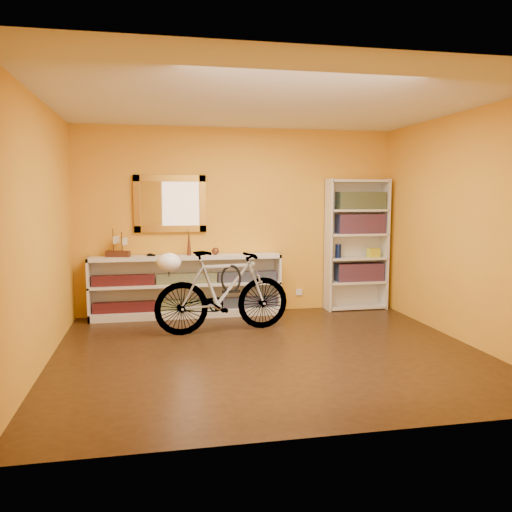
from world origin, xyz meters
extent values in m
cube|color=black|center=(0.00, 0.00, -0.01)|extent=(4.50, 4.00, 0.01)
cube|color=silver|center=(0.00, 0.00, 2.60)|extent=(4.50, 4.00, 0.01)
cube|color=orange|center=(0.00, 2.00, 1.30)|extent=(4.50, 0.01, 2.60)
cube|color=orange|center=(-2.25, 0.00, 1.30)|extent=(0.01, 4.00, 2.60)
cube|color=orange|center=(2.25, 0.00, 1.30)|extent=(0.01, 4.00, 2.60)
cube|color=brown|center=(-0.95, 1.97, 1.55)|extent=(0.98, 0.06, 0.78)
cube|color=silver|center=(0.90, 1.99, 0.25)|extent=(0.09, 0.02, 0.09)
cube|color=black|center=(-0.75, 1.79, 0.17)|extent=(2.50, 0.13, 0.14)
cube|color=navy|center=(-0.75, 1.79, 0.54)|extent=(2.50, 0.13, 0.14)
imported|color=black|center=(-1.22, 1.81, 0.85)|extent=(0.00, 0.00, 0.00)
cone|color=brown|center=(-0.71, 1.81, 1.04)|extent=(0.06, 0.06, 0.37)
sphere|color=brown|center=(-0.35, 1.81, 0.90)|extent=(0.10, 0.10, 0.10)
cube|color=maroon|center=(1.77, 1.84, 0.55)|extent=(0.70, 0.22, 0.26)
cube|color=maroon|center=(1.77, 1.84, 1.25)|extent=(0.70, 0.22, 0.28)
cube|color=#16364E|center=(1.77, 1.84, 1.59)|extent=(0.70, 0.22, 0.25)
cylinder|color=navy|center=(1.44, 1.82, 0.86)|extent=(0.09, 0.09, 0.20)
cube|color=maroon|center=(1.52, 1.87, 1.55)|extent=(0.16, 0.16, 0.18)
cube|color=yellow|center=(1.97, 1.80, 0.83)|extent=(0.19, 0.14, 0.13)
imported|color=silver|center=(-0.37, 0.90, 0.50)|extent=(0.68, 1.76, 1.01)
ellipsoid|color=white|center=(-1.01, 0.81, 0.89)|extent=(0.29, 0.28, 0.22)
torus|color=black|center=(-0.27, 0.92, 0.65)|extent=(0.25, 0.03, 0.25)
camera|label=1|loc=(-1.18, -5.25, 1.65)|focal=36.35mm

